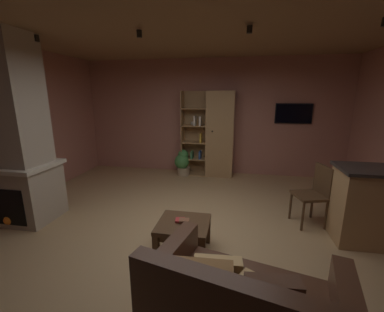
{
  "coord_description": "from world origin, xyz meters",
  "views": [
    {
      "loc": [
        0.64,
        -3.08,
        1.92
      ],
      "look_at": [
        0.0,
        0.4,
        1.05
      ],
      "focal_mm": 23.15,
      "sensor_mm": 36.0,
      "label": 1
    }
  ],
  "objects_px": {
    "table_book_1": "(184,220)",
    "wall_mounted_tv": "(293,114)",
    "bookshelf_cabinet": "(216,135)",
    "dining_chair": "(315,191)",
    "potted_floor_plant": "(183,162)",
    "coffee_table": "(183,229)",
    "table_book_0": "(180,220)",
    "stone_fireplace": "(16,141)"
  },
  "relations": [
    {
      "from": "stone_fireplace",
      "to": "table_book_0",
      "type": "relative_size",
      "value": 24.52
    },
    {
      "from": "stone_fireplace",
      "to": "wall_mounted_tv",
      "type": "relative_size",
      "value": 3.42
    },
    {
      "from": "coffee_table",
      "to": "potted_floor_plant",
      "type": "relative_size",
      "value": 1.0
    },
    {
      "from": "table_book_0",
      "to": "potted_floor_plant",
      "type": "relative_size",
      "value": 0.18
    },
    {
      "from": "bookshelf_cabinet",
      "to": "coffee_table",
      "type": "relative_size",
      "value": 3.22
    },
    {
      "from": "coffee_table",
      "to": "wall_mounted_tv",
      "type": "height_order",
      "value": "wall_mounted_tv"
    },
    {
      "from": "wall_mounted_tv",
      "to": "potted_floor_plant",
      "type": "bearing_deg",
      "value": -172.11
    },
    {
      "from": "table_book_0",
      "to": "wall_mounted_tv",
      "type": "distance_m",
      "value": 4.01
    },
    {
      "from": "stone_fireplace",
      "to": "coffee_table",
      "type": "xyz_separation_m",
      "value": [
        2.64,
        -0.41,
        -0.94
      ]
    },
    {
      "from": "table_book_0",
      "to": "potted_floor_plant",
      "type": "height_order",
      "value": "potted_floor_plant"
    },
    {
      "from": "stone_fireplace",
      "to": "coffee_table",
      "type": "distance_m",
      "value": 2.83
    },
    {
      "from": "wall_mounted_tv",
      "to": "table_book_1",
      "type": "bearing_deg",
      "value": -118.57
    },
    {
      "from": "dining_chair",
      "to": "potted_floor_plant",
      "type": "distance_m",
      "value": 3.17
    },
    {
      "from": "table_book_1",
      "to": "potted_floor_plant",
      "type": "bearing_deg",
      "value": 102.89
    },
    {
      "from": "coffee_table",
      "to": "table_book_0",
      "type": "bearing_deg",
      "value": 154.98
    },
    {
      "from": "bookshelf_cabinet",
      "to": "dining_chair",
      "type": "bearing_deg",
      "value": -51.87
    },
    {
      "from": "potted_floor_plant",
      "to": "wall_mounted_tv",
      "type": "xyz_separation_m",
      "value": [
        2.54,
        0.35,
        1.19
      ]
    },
    {
      "from": "potted_floor_plant",
      "to": "dining_chair",
      "type": "bearing_deg",
      "value": -38.79
    },
    {
      "from": "bookshelf_cabinet",
      "to": "coffee_table",
      "type": "bearing_deg",
      "value": -92.14
    },
    {
      "from": "stone_fireplace",
      "to": "table_book_0",
      "type": "distance_m",
      "value": 2.75
    },
    {
      "from": "table_book_1",
      "to": "potted_floor_plant",
      "type": "distance_m",
      "value": 3.12
    },
    {
      "from": "bookshelf_cabinet",
      "to": "coffee_table",
      "type": "height_order",
      "value": "bookshelf_cabinet"
    },
    {
      "from": "bookshelf_cabinet",
      "to": "potted_floor_plant",
      "type": "distance_m",
      "value": 1.06
    },
    {
      "from": "coffee_table",
      "to": "potted_floor_plant",
      "type": "bearing_deg",
      "value": 102.69
    },
    {
      "from": "table_book_1",
      "to": "potted_floor_plant",
      "type": "height_order",
      "value": "potted_floor_plant"
    },
    {
      "from": "bookshelf_cabinet",
      "to": "dining_chair",
      "type": "height_order",
      "value": "bookshelf_cabinet"
    },
    {
      "from": "table_book_0",
      "to": "bookshelf_cabinet",
      "type": "bearing_deg",
      "value": 87.0
    },
    {
      "from": "stone_fireplace",
      "to": "coffee_table",
      "type": "relative_size",
      "value": 4.42
    },
    {
      "from": "coffee_table",
      "to": "bookshelf_cabinet",
      "type": "bearing_deg",
      "value": 87.86
    },
    {
      "from": "stone_fireplace",
      "to": "bookshelf_cabinet",
      "type": "xyz_separation_m",
      "value": [
        2.76,
        2.76,
        -0.25
      ]
    },
    {
      "from": "coffee_table",
      "to": "dining_chair",
      "type": "xyz_separation_m",
      "value": [
        1.79,
        1.04,
        0.21
      ]
    },
    {
      "from": "table_book_1",
      "to": "wall_mounted_tv",
      "type": "height_order",
      "value": "wall_mounted_tv"
    },
    {
      "from": "dining_chair",
      "to": "table_book_1",
      "type": "bearing_deg",
      "value": -149.22
    },
    {
      "from": "table_book_0",
      "to": "stone_fireplace",
      "type": "bearing_deg",
      "value": 171.59
    },
    {
      "from": "bookshelf_cabinet",
      "to": "stone_fireplace",
      "type": "bearing_deg",
      "value": -134.98
    },
    {
      "from": "potted_floor_plant",
      "to": "wall_mounted_tv",
      "type": "height_order",
      "value": "wall_mounted_tv"
    },
    {
      "from": "dining_chair",
      "to": "wall_mounted_tv",
      "type": "bearing_deg",
      "value": 88.17
    },
    {
      "from": "stone_fireplace",
      "to": "bookshelf_cabinet",
      "type": "distance_m",
      "value": 3.91
    },
    {
      "from": "bookshelf_cabinet",
      "to": "table_book_0",
      "type": "height_order",
      "value": "bookshelf_cabinet"
    },
    {
      "from": "bookshelf_cabinet",
      "to": "table_book_1",
      "type": "relative_size",
      "value": 16.64
    },
    {
      "from": "bookshelf_cabinet",
      "to": "potted_floor_plant",
      "type": "xyz_separation_m",
      "value": [
        -0.8,
        -0.14,
        -0.68
      ]
    },
    {
      "from": "wall_mounted_tv",
      "to": "dining_chair",
      "type": "bearing_deg",
      "value": -91.83
    }
  ]
}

